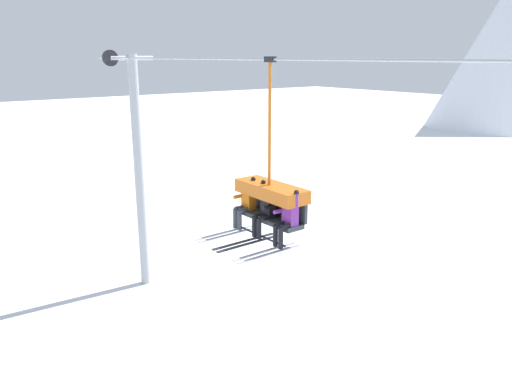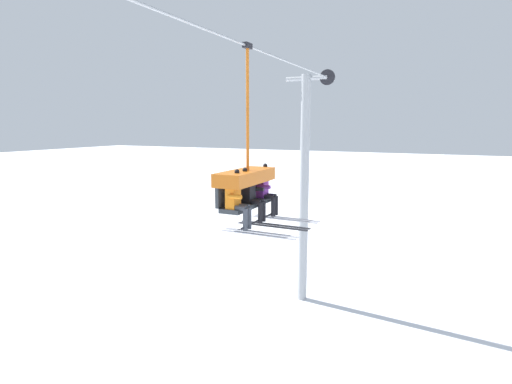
% 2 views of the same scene
% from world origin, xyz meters
% --- Properties ---
extents(ground_plane, '(200.00, 200.00, 0.00)m').
position_xyz_m(ground_plane, '(0.00, 0.00, 0.00)').
color(ground_plane, white).
extents(mountain_peak_west, '(16.44, 16.44, 17.06)m').
position_xyz_m(mountain_peak_west, '(-21.94, 54.88, 8.53)').
color(mountain_peak_west, white).
rests_on(mountain_peak_west, ground_plane).
extents(lift_tower_near, '(0.36, 1.88, 9.00)m').
position_xyz_m(lift_tower_near, '(-7.39, -0.02, 4.67)').
color(lift_tower_near, '#9EA3A8').
rests_on(lift_tower_near, ground_plane).
extents(lift_cable, '(17.23, 0.05, 0.05)m').
position_xyz_m(lift_cable, '(0.23, -0.80, 8.72)').
color(lift_cable, '#9EA3A8').
extents(chairlift_chair, '(1.93, 0.74, 3.97)m').
position_xyz_m(chairlift_chair, '(1.36, -0.73, 5.72)').
color(chairlift_chair, '#33383D').
extents(skier_orange, '(0.48, 1.70, 1.34)m').
position_xyz_m(skier_orange, '(0.61, -0.94, 5.40)').
color(skier_orange, orange).
extents(skier_black, '(0.48, 1.70, 1.34)m').
position_xyz_m(skier_black, '(1.36, -0.94, 5.40)').
color(skier_black, black).
extents(skier_purple, '(0.48, 1.70, 1.34)m').
position_xyz_m(skier_purple, '(2.12, -0.94, 5.40)').
color(skier_purple, purple).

